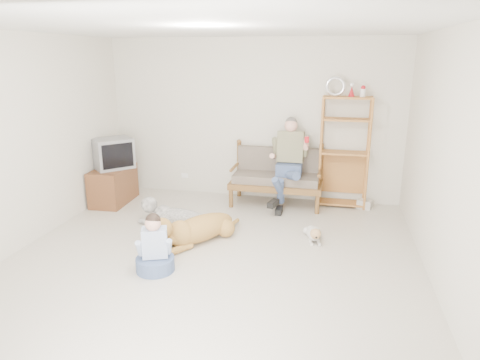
% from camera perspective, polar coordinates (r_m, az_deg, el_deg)
% --- Properties ---
extents(floor, '(5.50, 5.50, 0.00)m').
position_cam_1_polar(floor, '(5.18, -4.22, -11.43)').
color(floor, beige).
rests_on(floor, ground).
extents(ceiling, '(5.50, 5.50, 0.00)m').
position_cam_1_polar(ceiling, '(4.60, -4.95, 19.89)').
color(ceiling, white).
rests_on(ceiling, ground).
extents(wall_back, '(5.00, 0.00, 5.00)m').
position_cam_1_polar(wall_back, '(7.34, 1.70, 8.00)').
color(wall_back, beige).
rests_on(wall_back, ground).
extents(wall_front, '(5.00, 0.00, 5.00)m').
position_cam_1_polar(wall_front, '(2.37, -24.53, -11.77)').
color(wall_front, beige).
rests_on(wall_front, ground).
extents(wall_left, '(0.00, 5.50, 5.50)m').
position_cam_1_polar(wall_left, '(5.93, -28.43, 4.05)').
color(wall_left, beige).
rests_on(wall_left, ground).
extents(wall_right, '(0.00, 5.50, 5.50)m').
position_cam_1_polar(wall_right, '(4.66, 26.37, 1.47)').
color(wall_right, beige).
rests_on(wall_right, ground).
extents(loveseat, '(1.50, 0.71, 0.95)m').
position_cam_1_polar(loveseat, '(7.14, 4.93, 0.62)').
color(loveseat, brown).
rests_on(loveseat, ground).
extents(man, '(0.56, 0.79, 1.29)m').
position_cam_1_polar(man, '(6.87, 6.26, 1.55)').
color(man, '#45517E').
rests_on(man, loveseat).
extents(etagere, '(0.80, 0.35, 2.10)m').
position_cam_1_polar(etagere, '(7.10, 13.70, 3.74)').
color(etagere, '#B47B38').
rests_on(etagere, ground).
extents(book_stack, '(0.26, 0.22, 0.14)m').
position_cam_1_polar(book_stack, '(7.28, 16.27, -3.11)').
color(book_stack, silver).
rests_on(book_stack, ground).
extents(tv_stand, '(0.53, 0.92, 0.60)m').
position_cam_1_polar(tv_stand, '(7.52, -16.56, -0.67)').
color(tv_stand, brown).
rests_on(tv_stand, ground).
extents(crt_tv, '(0.76, 0.76, 0.50)m').
position_cam_1_polar(crt_tv, '(7.40, -16.58, 3.44)').
color(crt_tv, gray).
rests_on(crt_tv, tv_stand).
extents(wall_outlet, '(0.12, 0.02, 0.08)m').
position_cam_1_polar(wall_outlet, '(7.87, -7.37, 0.61)').
color(wall_outlet, white).
rests_on(wall_outlet, ground).
extents(golden_retriever, '(0.99, 1.39, 0.48)m').
position_cam_1_polar(golden_retriever, '(5.72, -6.32, -6.57)').
color(golden_retriever, '#A27838').
rests_on(golden_retriever, ground).
extents(shaggy_dog, '(1.37, 0.47, 0.40)m').
position_cam_1_polar(shaggy_dog, '(6.31, -8.93, -4.73)').
color(shaggy_dog, white).
rests_on(shaggy_dog, ground).
extents(terrier, '(0.25, 0.60, 0.22)m').
position_cam_1_polar(terrier, '(5.90, 9.78, -7.05)').
color(terrier, silver).
rests_on(terrier, ground).
extents(child, '(0.45, 0.45, 0.70)m').
position_cam_1_polar(child, '(5.07, -11.30, -9.17)').
color(child, '#45517E').
rests_on(child, ground).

